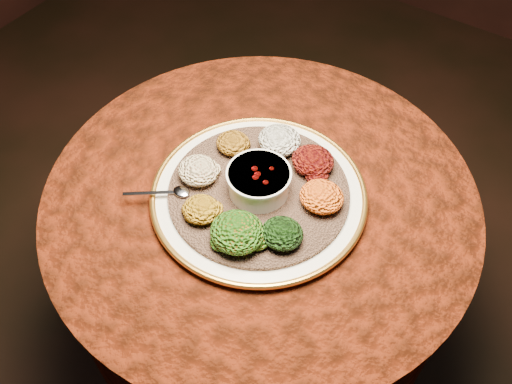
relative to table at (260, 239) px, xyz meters
The scene contains 13 objects.
table is the anchor object (origin of this frame).
platter 0.19m from the table, 71.94° to the right, with size 0.47×0.47×0.02m.
injera 0.20m from the table, 71.94° to the right, with size 0.39×0.39×0.01m, color brown.
stew_bowl 0.24m from the table, 71.94° to the right, with size 0.14×0.14×0.06m.
spoon 0.28m from the table, 138.63° to the right, with size 0.12×0.09×0.01m.
portion_ayib 0.26m from the table, 102.73° to the left, with size 0.10×0.09×0.05m, color silver.
portion_kitfo 0.26m from the table, 57.15° to the left, with size 0.09×0.09×0.05m, color black.
portion_tikil 0.27m from the table, 11.77° to the left, with size 0.09×0.09×0.04m, color #B56C0F.
portion_gomen 0.27m from the table, 39.99° to the right, with size 0.09×0.08×0.04m, color black.
portion_mixveg 0.28m from the table, 74.38° to the right, with size 0.11×0.10×0.05m, color #AE370B.
portion_kik 0.27m from the table, 112.54° to the right, with size 0.08×0.07×0.04m, color #996A0D.
portion_timatim 0.27m from the table, 155.56° to the right, with size 0.09×0.09×0.04m, color #750907.
portion_shiro 0.26m from the table, 153.81° to the left, with size 0.08×0.07×0.04m, color #8C5710.
Camera 1 is at (0.43, -0.66, 1.71)m, focal length 40.00 mm.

